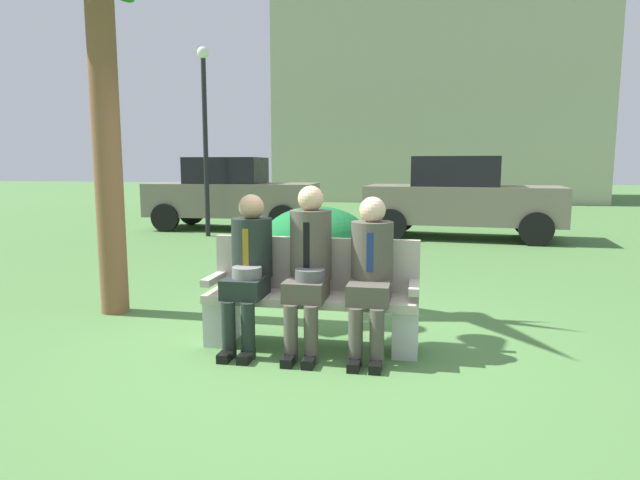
{
  "coord_description": "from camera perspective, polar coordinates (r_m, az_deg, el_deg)",
  "views": [
    {
      "loc": [
        0.89,
        -4.19,
        1.51
      ],
      "look_at": [
        -0.01,
        0.5,
        0.85
      ],
      "focal_mm": 30.49,
      "sensor_mm": 36.0,
      "label": 1
    }
  ],
  "objects": [
    {
      "name": "seated_man_right",
      "position": [
        4.31,
        5.34,
        -2.9
      ],
      "size": [
        0.34,
        0.72,
        1.26
      ],
      "color": "#4C473D",
      "rests_on": "ground"
    },
    {
      "name": "seated_man_left",
      "position": [
        4.51,
        -7.49,
        -2.43
      ],
      "size": [
        0.34,
        0.72,
        1.27
      ],
      "color": "#1E2823",
      "rests_on": "ground"
    },
    {
      "name": "shrub_mid_lawn",
      "position": [
        7.95,
        -0.57,
        -0.5
      ],
      "size": [
        1.12,
        1.03,
        0.7
      ],
      "primitive_type": "ellipsoid",
      "color": "#336E2C",
      "rests_on": "ground"
    },
    {
      "name": "seated_man_middle",
      "position": [
        4.38,
        -1.19,
        -2.18
      ],
      "size": [
        0.34,
        0.72,
        1.35
      ],
      "color": "#4C473D",
      "rests_on": "ground"
    },
    {
      "name": "park_bench",
      "position": [
        4.57,
        -0.82,
        -5.99
      ],
      "size": [
        1.76,
        0.44,
        0.9
      ],
      "color": "#B7AD9E",
      "rests_on": "ground"
    },
    {
      "name": "parked_car_far",
      "position": [
        11.59,
        14.58,
        4.32
      ],
      "size": [
        4.02,
        1.98,
        1.68
      ],
      "color": "slate",
      "rests_on": "ground"
    },
    {
      "name": "shrub_near_bench",
      "position": [
        7.58,
        -0.39,
        0.01
      ],
      "size": [
        1.51,
        1.38,
        0.94
      ],
      "primitive_type": "ellipsoid",
      "color": "#1A6D33",
      "rests_on": "ground"
    },
    {
      "name": "street_lamp",
      "position": [
        11.78,
        -11.99,
        11.9
      ],
      "size": [
        0.24,
        0.24,
        3.9
      ],
      "color": "black",
      "rests_on": "ground"
    },
    {
      "name": "parked_car_near",
      "position": [
        13.02,
        -9.24,
        4.84
      ],
      "size": [
        3.96,
        1.84,
        1.68
      ],
      "color": "slate",
      "rests_on": "ground"
    },
    {
      "name": "ground_plane",
      "position": [
        4.54,
        -1.04,
        -11.57
      ],
      "size": [
        80.0,
        80.0,
        0.0
      ],
      "primitive_type": "plane",
      "color": "#48743B"
    },
    {
      "name": "building_backdrop",
      "position": [
        26.11,
        11.86,
        15.35
      ],
      "size": [
        13.69,
        8.58,
        9.88
      ],
      "color": "#ABB08E",
      "rests_on": "ground"
    }
  ]
}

